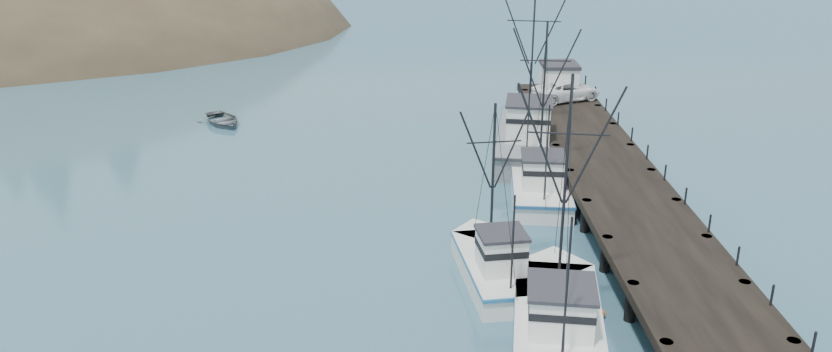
{
  "coord_description": "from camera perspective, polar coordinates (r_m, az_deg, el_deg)",
  "views": [
    {
      "loc": [
        0.77,
        -32.07,
        19.87
      ],
      "look_at": [
        1.57,
        13.74,
        2.5
      ],
      "focal_mm": 35.0,
      "sensor_mm": 36.0,
      "label": 1
    }
  ],
  "objects": [
    {
      "name": "motorboat",
      "position": [
        69.59,
        -13.45,
        3.59
      ],
      "size": [
        5.53,
        6.02,
        1.02
      ],
      "primitive_type": "imported",
      "rotation": [
        0.0,
        0.0,
        0.53
      ],
      "color": "#565C5F",
      "rests_on": "ground"
    },
    {
      "name": "trawler_far",
      "position": [
        53.21,
        8.7,
        -0.47
      ],
      "size": [
        4.54,
        11.24,
        11.45
      ],
      "color": "silver",
      "rests_on": "ground"
    },
    {
      "name": "pier",
      "position": [
        53.07,
        13.5,
        0.13
      ],
      "size": [
        6.0,
        44.0,
        2.0
      ],
      "color": "black",
      "rests_on": "ground"
    },
    {
      "name": "trawler_mid",
      "position": [
        42.09,
        5.5,
        -6.26
      ],
      "size": [
        4.17,
        9.43,
        9.55
      ],
      "color": "silver",
      "rests_on": "ground"
    },
    {
      "name": "moored_sailboats",
      "position": [
        100.17,
        -22.91,
        7.89
      ],
      "size": [
        20.07,
        12.35,
        6.35
      ],
      "color": "silver",
      "rests_on": "ground"
    },
    {
      "name": "trawler_near",
      "position": [
        37.98,
        9.92,
        -9.69
      ],
      "size": [
        5.45,
        12.24,
        12.19
      ],
      "color": "silver",
      "rests_on": "ground"
    },
    {
      "name": "pickup_truck",
      "position": [
        68.25,
        10.51,
        5.93
      ],
      "size": [
        6.39,
        4.72,
        1.61
      ],
      "primitive_type": "imported",
      "rotation": [
        0.0,
        0.0,
        1.97
      ],
      "color": "white",
      "rests_on": "pier"
    },
    {
      "name": "pier_shed",
      "position": [
        69.34,
        10.02,
        6.72
      ],
      "size": [
        3.0,
        3.2,
        2.8
      ],
      "color": "silver",
      "rests_on": "pier"
    },
    {
      "name": "work_vessel",
      "position": [
        60.89,
        7.87,
        2.73
      ],
      "size": [
        6.49,
        14.93,
        12.53
      ],
      "color": "slate",
      "rests_on": "ground"
    },
    {
      "name": "ground",
      "position": [
        37.74,
        -2.05,
        -11.03
      ],
      "size": [
        400.0,
        400.0,
        0.0
      ],
      "primitive_type": "plane",
      "color": "#2F5469",
      "rests_on": "ground"
    }
  ]
}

